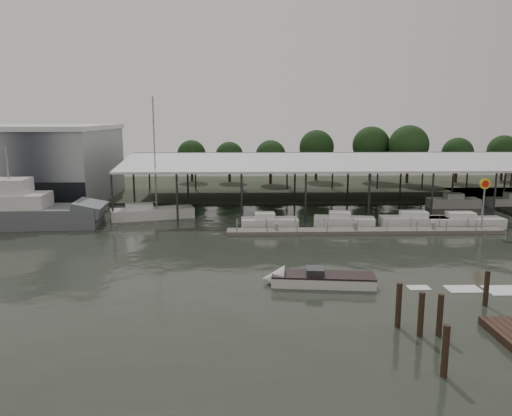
{
  "coord_description": "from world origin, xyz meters",
  "views": [
    {
      "loc": [
        2.47,
        -39.0,
        11.73
      ],
      "look_at": [
        3.96,
        10.81,
        2.5
      ],
      "focal_mm": 35.0,
      "sensor_mm": 36.0,
      "label": 1
    }
  ],
  "objects_px": {
    "white_sailboat": "(151,213)",
    "speedboat_underway": "(314,280)",
    "grey_trawler": "(22,212)",
    "shell_fuel_sign": "(484,194)"
  },
  "relations": [
    {
      "from": "white_sailboat",
      "to": "speedboat_underway",
      "type": "height_order",
      "value": "white_sailboat"
    },
    {
      "from": "grey_trawler",
      "to": "white_sailboat",
      "type": "relative_size",
      "value": 1.23
    },
    {
      "from": "shell_fuel_sign",
      "to": "grey_trawler",
      "type": "relative_size",
      "value": 0.32
    },
    {
      "from": "shell_fuel_sign",
      "to": "speedboat_underway",
      "type": "distance_m",
      "value": 25.18
    },
    {
      "from": "shell_fuel_sign",
      "to": "speedboat_underway",
      "type": "bearing_deg",
      "value": -141.32
    },
    {
      "from": "shell_fuel_sign",
      "to": "white_sailboat",
      "type": "distance_m",
      "value": 36.03
    },
    {
      "from": "shell_fuel_sign",
      "to": "white_sailboat",
      "type": "relative_size",
      "value": 0.39
    },
    {
      "from": "white_sailboat",
      "to": "speedboat_underway",
      "type": "xyz_separation_m",
      "value": [
        15.51,
        -23.58,
        -0.27
      ]
    },
    {
      "from": "grey_trawler",
      "to": "shell_fuel_sign",
      "type": "bearing_deg",
      "value": -8.44
    },
    {
      "from": "shell_fuel_sign",
      "to": "white_sailboat",
      "type": "xyz_separation_m",
      "value": [
        -34.97,
        8.0,
        -3.27
      ]
    }
  ]
}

